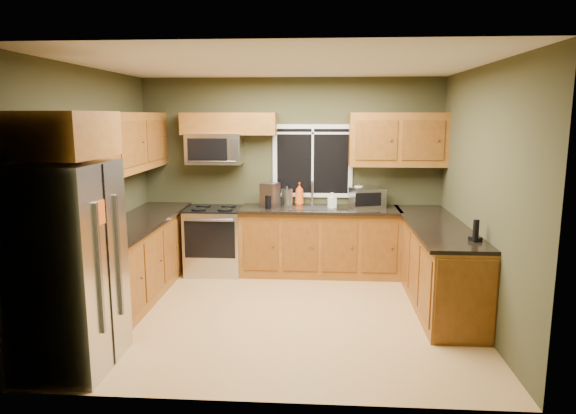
# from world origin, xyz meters

# --- Properties ---
(floor) EXTENTS (4.20, 4.20, 0.00)m
(floor) POSITION_xyz_m (0.00, 0.00, 0.00)
(floor) COLOR tan
(floor) RESTS_ON ground
(ceiling) EXTENTS (4.20, 4.20, 0.00)m
(ceiling) POSITION_xyz_m (0.00, 0.00, 2.70)
(ceiling) COLOR white
(ceiling) RESTS_ON back_wall
(back_wall) EXTENTS (4.20, 0.00, 4.20)m
(back_wall) POSITION_xyz_m (0.00, 1.80, 1.35)
(back_wall) COLOR #393A22
(back_wall) RESTS_ON ground
(front_wall) EXTENTS (4.20, 0.00, 4.20)m
(front_wall) POSITION_xyz_m (0.00, -1.80, 1.35)
(front_wall) COLOR #393A22
(front_wall) RESTS_ON ground
(left_wall) EXTENTS (0.00, 3.60, 3.60)m
(left_wall) POSITION_xyz_m (-2.10, 0.00, 1.35)
(left_wall) COLOR #393A22
(left_wall) RESTS_ON ground
(right_wall) EXTENTS (0.00, 3.60, 3.60)m
(right_wall) POSITION_xyz_m (2.10, 0.00, 1.35)
(right_wall) COLOR #393A22
(right_wall) RESTS_ON ground
(window) EXTENTS (1.12, 0.03, 1.02)m
(window) POSITION_xyz_m (0.30, 1.78, 1.55)
(window) COLOR white
(window) RESTS_ON back_wall
(base_cabinets_left) EXTENTS (0.60, 2.65, 0.90)m
(base_cabinets_left) POSITION_xyz_m (-1.80, 0.48, 0.45)
(base_cabinets_left) COLOR brown
(base_cabinets_left) RESTS_ON ground
(countertop_left) EXTENTS (0.65, 2.65, 0.04)m
(countertop_left) POSITION_xyz_m (-1.78, 0.48, 0.92)
(countertop_left) COLOR black
(countertop_left) RESTS_ON base_cabinets_left
(base_cabinets_back) EXTENTS (2.17, 0.60, 0.90)m
(base_cabinets_back) POSITION_xyz_m (0.42, 1.50, 0.45)
(base_cabinets_back) COLOR brown
(base_cabinets_back) RESTS_ON ground
(countertop_back) EXTENTS (2.17, 0.65, 0.04)m
(countertop_back) POSITION_xyz_m (0.42, 1.48, 0.92)
(countertop_back) COLOR black
(countertop_back) RESTS_ON base_cabinets_back
(base_cabinets_peninsula) EXTENTS (0.60, 2.52, 0.90)m
(base_cabinets_peninsula) POSITION_xyz_m (1.80, 0.54, 0.45)
(base_cabinets_peninsula) COLOR brown
(base_cabinets_peninsula) RESTS_ON ground
(countertop_peninsula) EXTENTS (0.65, 2.50, 0.04)m
(countertop_peninsula) POSITION_xyz_m (1.78, 0.55, 0.92)
(countertop_peninsula) COLOR black
(countertop_peninsula) RESTS_ON base_cabinets_peninsula
(upper_cabinets_left) EXTENTS (0.33, 2.65, 0.72)m
(upper_cabinets_left) POSITION_xyz_m (-1.94, 0.48, 1.86)
(upper_cabinets_left) COLOR brown
(upper_cabinets_left) RESTS_ON left_wall
(upper_cabinets_back_left) EXTENTS (1.30, 0.33, 0.30)m
(upper_cabinets_back_left) POSITION_xyz_m (-0.85, 1.64, 2.07)
(upper_cabinets_back_left) COLOR brown
(upper_cabinets_back_left) RESTS_ON back_wall
(upper_cabinets_back_right) EXTENTS (1.30, 0.33, 0.72)m
(upper_cabinets_back_right) POSITION_xyz_m (1.45, 1.64, 1.86)
(upper_cabinets_back_right) COLOR brown
(upper_cabinets_back_right) RESTS_ON back_wall
(upper_cabinet_over_fridge) EXTENTS (0.72, 0.90, 0.38)m
(upper_cabinet_over_fridge) POSITION_xyz_m (-1.74, -1.30, 2.03)
(upper_cabinet_over_fridge) COLOR brown
(upper_cabinet_over_fridge) RESTS_ON left_wall
(refrigerator) EXTENTS (0.74, 0.90, 1.80)m
(refrigerator) POSITION_xyz_m (-1.74, -1.30, 0.90)
(refrigerator) COLOR #B7B7BC
(refrigerator) RESTS_ON ground
(range) EXTENTS (0.76, 0.69, 0.94)m
(range) POSITION_xyz_m (-1.05, 1.47, 0.47)
(range) COLOR #B7B7BC
(range) RESTS_ON ground
(microwave) EXTENTS (0.76, 0.41, 0.42)m
(microwave) POSITION_xyz_m (-1.05, 1.61, 1.73)
(microwave) COLOR #B7B7BC
(microwave) RESTS_ON back_wall
(sink) EXTENTS (0.60, 0.42, 0.36)m
(sink) POSITION_xyz_m (0.30, 1.49, 0.95)
(sink) COLOR slate
(sink) RESTS_ON countertop_back
(toaster_oven) EXTENTS (0.51, 0.44, 0.27)m
(toaster_oven) POSITION_xyz_m (1.06, 1.57, 1.07)
(toaster_oven) COLOR #B7B7BC
(toaster_oven) RESTS_ON countertop_back
(coffee_maker) EXTENTS (0.28, 0.32, 0.34)m
(coffee_maker) POSITION_xyz_m (-0.27, 1.47, 1.10)
(coffee_maker) COLOR slate
(coffee_maker) RESTS_ON countertop_back
(kettle) EXTENTS (0.17, 0.17, 0.28)m
(kettle) POSITION_xyz_m (-0.05, 1.65, 1.07)
(kettle) COLOR #B7B7BC
(kettle) RESTS_ON countertop_back
(paper_towel_roll) EXTENTS (0.15, 0.15, 0.31)m
(paper_towel_roll) POSITION_xyz_m (0.95, 1.68, 1.08)
(paper_towel_roll) COLOR white
(paper_towel_roll) RESTS_ON countertop_back
(soap_bottle_a) EXTENTS (0.13, 0.13, 0.32)m
(soap_bottle_a) POSITION_xyz_m (0.12, 1.70, 1.10)
(soap_bottle_a) COLOR #E35615
(soap_bottle_a) RESTS_ON countertop_back
(soap_bottle_b) EXTENTS (0.12, 0.12, 0.21)m
(soap_bottle_b) POSITION_xyz_m (0.58, 1.50, 1.04)
(soap_bottle_b) COLOR white
(soap_bottle_b) RESTS_ON countertop_back
(cordless_phone) EXTENTS (0.13, 0.13, 0.22)m
(cordless_phone) POSITION_xyz_m (1.98, -0.29, 1.01)
(cordless_phone) COLOR black
(cordless_phone) RESTS_ON countertop_peninsula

